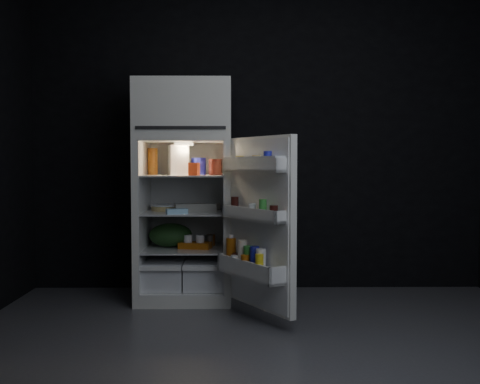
{
  "coord_description": "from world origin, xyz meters",
  "views": [
    {
      "loc": [
        -0.21,
        -3.31,
        1.12
      ],
      "look_at": [
        -0.17,
        1.0,
        0.9
      ],
      "focal_mm": 42.0,
      "sensor_mm": 36.0,
      "label": 1
    }
  ],
  "objects_px": {
    "refrigerator": "(185,183)",
    "egg_carton": "(195,208)",
    "yogurt_tray": "(195,245)",
    "milk_jug": "(179,160)",
    "fridge_door": "(257,225)"
  },
  "relations": [
    {
      "from": "refrigerator",
      "to": "yogurt_tray",
      "type": "height_order",
      "value": "refrigerator"
    },
    {
      "from": "milk_jug",
      "to": "egg_carton",
      "type": "bearing_deg",
      "value": -43.25
    },
    {
      "from": "milk_jug",
      "to": "egg_carton",
      "type": "xyz_separation_m",
      "value": [
        0.14,
        -0.08,
        -0.38
      ]
    },
    {
      "from": "egg_carton",
      "to": "yogurt_tray",
      "type": "distance_m",
      "value": 0.31
    },
    {
      "from": "refrigerator",
      "to": "egg_carton",
      "type": "relative_size",
      "value": 5.51
    },
    {
      "from": "refrigerator",
      "to": "milk_jug",
      "type": "height_order",
      "value": "refrigerator"
    },
    {
      "from": "refrigerator",
      "to": "egg_carton",
      "type": "bearing_deg",
      "value": -52.99
    },
    {
      "from": "refrigerator",
      "to": "yogurt_tray",
      "type": "distance_m",
      "value": 0.52
    },
    {
      "from": "egg_carton",
      "to": "yogurt_tray",
      "type": "relative_size",
      "value": 1.26
    },
    {
      "from": "refrigerator",
      "to": "egg_carton",
      "type": "xyz_separation_m",
      "value": [
        0.09,
        -0.12,
        -0.19
      ]
    },
    {
      "from": "refrigerator",
      "to": "milk_jug",
      "type": "relative_size",
      "value": 7.42
    },
    {
      "from": "refrigerator",
      "to": "milk_jug",
      "type": "bearing_deg",
      "value": -139.24
    },
    {
      "from": "egg_carton",
      "to": "refrigerator",
      "type": "bearing_deg",
      "value": 114.35
    },
    {
      "from": "fridge_door",
      "to": "yogurt_tray",
      "type": "relative_size",
      "value": 4.77
    },
    {
      "from": "refrigerator",
      "to": "yogurt_tray",
      "type": "bearing_deg",
      "value": -41.78
    }
  ]
}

